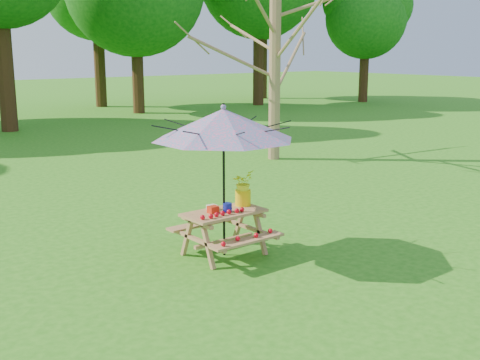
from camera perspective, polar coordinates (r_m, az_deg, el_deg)
picnic_table at (r=8.91m, az=-1.51°, el=-5.13°), size 1.20×1.32×0.67m
patio_umbrella at (r=8.57m, az=-1.58°, el=5.29°), size 2.70×2.70×2.25m
produce_bins at (r=8.79m, az=-2.00°, el=-2.67°), size 0.34×0.37×0.13m
tomatoes_row at (r=8.58m, az=-1.60°, el=-3.18°), size 0.77×0.13×0.07m
flower_bucket at (r=9.09m, az=0.28°, el=-0.65°), size 0.41×0.38×0.54m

